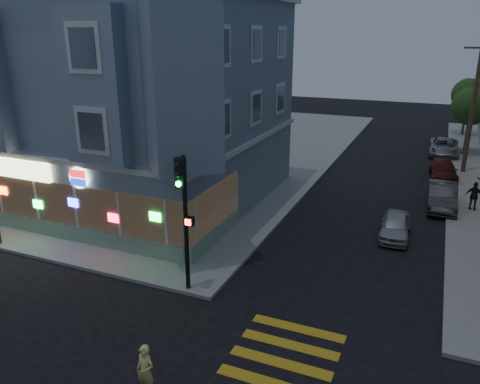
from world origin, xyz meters
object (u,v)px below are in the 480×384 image
Objects in this scene: running_child at (145,371)px; parked_car_d at (444,147)px; street_tree_near at (471,106)px; parked_car_b at (442,196)px; parked_car_c at (443,170)px; parked_car_a at (395,226)px; pedestrian_b at (474,196)px; street_tree_far at (468,95)px; utility_pole at (473,106)px; traffic_signal at (184,203)px.

running_child reaches higher than parked_car_d.
street_tree_near is 3.72m from parked_car_d.
parked_car_c is (0.00, 6.11, -0.12)m from parked_car_b.
parked_car_a is 5.58m from parked_car_b.
pedestrian_b is 6.36m from parked_car_c.
parked_car_c is 7.08m from parked_car_d.
running_child is at bearing -102.00° from street_tree_far.
traffic_signal is (-10.09, -21.83, -1.08)m from utility_pole.
parked_car_c is (7.20, 24.98, -0.18)m from running_child.
utility_pole reaches higher than parked_car_d.
pedestrian_b is 17.46m from traffic_signal.
street_tree_far is 1.29× the size of parked_car_c.
street_tree_far is 22.29m from pedestrian_b.
pedestrian_b reaches higher than parked_car_a.
street_tree_far reaches higher than parked_car_a.
street_tree_far is at bearing -81.23° from pedestrian_b.
traffic_signal reaches higher than parked_car_c.
parked_car_d is (7.14, 32.06, -0.11)m from running_child.
street_tree_near is 1.00× the size of traffic_signal.
street_tree_far is 37.28m from traffic_signal.
utility_pole is 2.08× the size of parked_car_b.
pedestrian_b is (8.82, 18.84, 0.18)m from running_child.
running_child is 26.00m from parked_car_c.
utility_pole is at bearing 78.73° from parked_car_b.
utility_pole reaches higher than parked_car_b.
parked_car_b reaches higher than parked_car_d.
utility_pole is at bearing 60.21° from traffic_signal.
parked_car_d reaches higher than parked_car_a.
utility_pole is at bearing -79.27° from pedestrian_b.
street_tree_near is 3.41× the size of running_child.
pedestrian_b is 13.33m from parked_car_d.
pedestrian_b is (0.12, -22.09, -2.98)m from street_tree_far.
utility_pole is 1.71× the size of traffic_signal.
parked_car_b is 1.05× the size of parked_car_c.
parked_car_d is at bearing -99.97° from street_tree_far.
running_child is at bearing -112.99° from parked_car_b.
parked_car_b is at bearing 7.35° from pedestrian_b.
street_tree_far is 1.10× the size of parked_car_d.
parked_car_a is at bearing -104.02° from utility_pole.
parked_car_c is (-1.50, -15.95, -3.34)m from street_tree_far.
running_child is 0.97× the size of pedestrian_b.
parked_car_b is at bearing -91.37° from parked_car_d.
running_child is (-8.70, -40.93, -3.16)m from street_tree_far.
street_tree_near is 1.29× the size of parked_car_c.
utility_pole is 6.06m from street_tree_near.
street_tree_far is at bearing 68.99° from traffic_signal.
utility_pole is 6.72m from parked_car_d.
parked_car_a is (-3.63, -5.17, -0.37)m from pedestrian_b.
utility_pole is 28.52m from running_child.
parked_car_b is 13.19m from parked_car_d.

